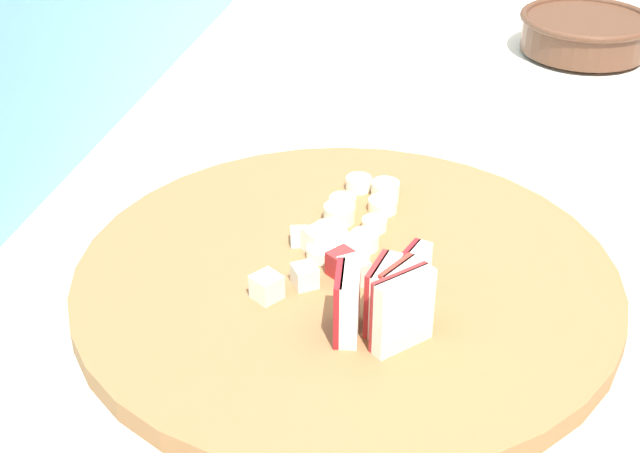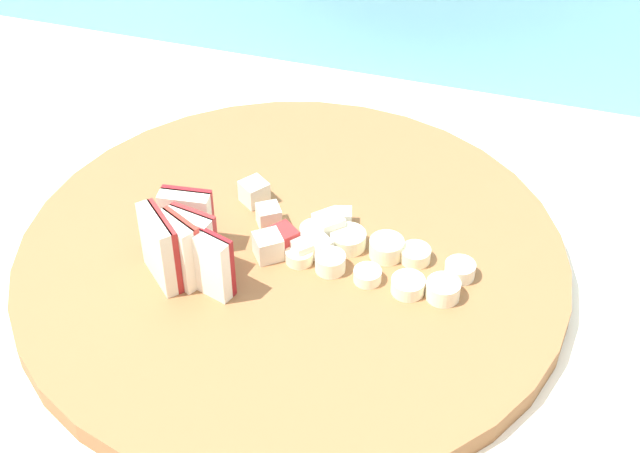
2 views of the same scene
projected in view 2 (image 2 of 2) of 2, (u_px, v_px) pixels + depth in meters
tile_backsplash at (494, 219)px, 1.12m from camera, size 2.40×0.04×1.48m
cutting_board at (292, 262)px, 0.79m from camera, size 0.45×0.45×0.02m
apple_wedge_fan at (184, 244)px, 0.75m from camera, size 0.08×0.07×0.06m
apple_dice_pile at (290, 228)px, 0.79m from camera, size 0.10×0.09×0.02m
banana_slice_rows at (380, 260)px, 0.76m from camera, size 0.15×0.07×0.02m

